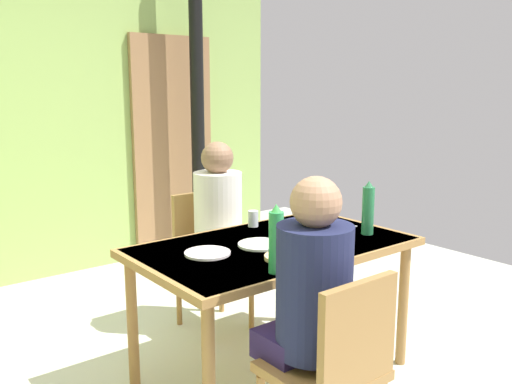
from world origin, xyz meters
name	(u,v)px	position (x,y,z in m)	size (l,w,h in m)	color
wall_back	(44,100)	(0.00, 2.47, 1.44)	(4.33, 0.10, 2.88)	#91B25B
door_wooden	(173,147)	(1.11, 2.39, 1.00)	(0.80, 0.05, 2.00)	#916944
stove_pipe_column	(197,99)	(1.21, 2.12, 1.44)	(0.12, 0.12, 2.88)	black
dining_table	(274,257)	(0.38, 0.08, 0.67)	(1.44, 0.85, 0.75)	#9D723D
chair_near_diner	(335,367)	(0.03, -0.70, 0.50)	(0.40, 0.40, 0.87)	#9D723D
chair_far_diner	(208,251)	(0.47, 0.86, 0.50)	(0.40, 0.40, 0.87)	#9D723D
person_near_diner	(312,286)	(0.03, -0.56, 0.78)	(0.30, 0.37, 0.77)	#271C4B
person_far_diner	(219,212)	(0.47, 0.72, 0.78)	(0.30, 0.37, 0.77)	silver
water_bottle_green_near	(368,209)	(0.90, -0.10, 0.89)	(0.07, 0.07, 0.30)	#277946
water_bottle_green_far	(276,241)	(0.09, -0.27, 0.89)	(0.07, 0.07, 0.31)	green
dinner_plate_near_left	(207,253)	(0.00, 0.14, 0.75)	(0.23, 0.23, 0.01)	white
dinner_plate_near_right	(309,235)	(0.62, 0.07, 0.75)	(0.20, 0.20, 0.01)	white
dinner_plate_far_center	(260,244)	(0.29, 0.09, 0.75)	(0.23, 0.23, 0.01)	white
drinking_glass_by_near_diner	(347,233)	(0.70, -0.14, 0.79)	(0.06, 0.06, 0.10)	silver
drinking_glass_by_far_diner	(253,219)	(0.51, 0.42, 0.79)	(0.06, 0.06, 0.09)	silver
bread_plate_sliced	(284,257)	(0.24, -0.16, 0.76)	(0.19, 0.19, 0.02)	#DBB77A
cutlery_knife_near	(332,252)	(0.50, -0.22, 0.75)	(0.15, 0.02, 0.00)	silver
cutlery_fork_near	(283,223)	(0.69, 0.37, 0.75)	(0.15, 0.02, 0.00)	silver
cutlery_knife_far	(322,218)	(0.97, 0.32, 0.75)	(0.15, 0.02, 0.00)	silver
cutlery_fork_far	(344,226)	(0.92, 0.09, 0.75)	(0.15, 0.02, 0.00)	silver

